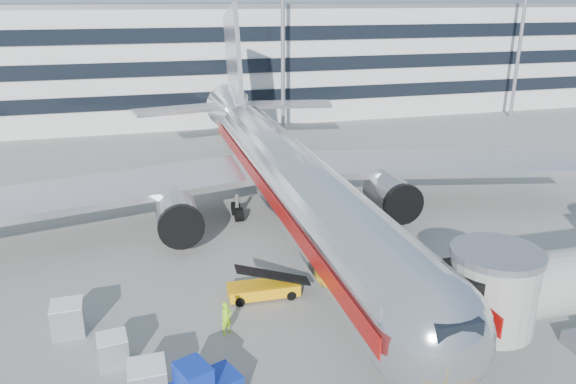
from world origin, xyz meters
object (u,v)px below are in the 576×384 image
object	(u,v)px
cargo_container_left	(113,350)
cargo_container_front	(148,382)
cargo_container_right	(68,318)
belt_loader	(263,288)
main_jet	(284,172)
ramp_worker	(226,318)

from	to	relation	value
cargo_container_left	cargo_container_front	size ratio (longest dim) A/B	0.89
cargo_container_left	cargo_container_right	distance (m)	4.03
belt_loader	cargo_container_right	size ratio (longest dim) A/B	2.56
cargo_container_left	cargo_container_front	distance (m)	3.35
main_jet	cargo_container_front	distance (m)	20.76
belt_loader	cargo_container_front	world-z (taller)	belt_loader
cargo_container_left	ramp_worker	size ratio (longest dim) A/B	0.85
main_jet	cargo_container_right	distance (m)	18.62
cargo_container_front	ramp_worker	xyz separation A→B (m)	(4.09, 4.06, 0.03)
cargo_container_right	cargo_container_front	world-z (taller)	cargo_container_front
cargo_container_right	ramp_worker	xyz separation A→B (m)	(7.88, -2.25, 0.04)
cargo_container_left	ramp_worker	xyz separation A→B (m)	(5.60, 1.07, 0.15)
cargo_container_left	cargo_container_right	size ratio (longest dim) A/B	0.89
belt_loader	cargo_container_right	bearing A→B (deg)	-175.35
cargo_container_right	cargo_container_front	size ratio (longest dim) A/B	0.99
main_jet	cargo_container_right	size ratio (longest dim) A/B	30.05
ramp_worker	main_jet	bearing A→B (deg)	32.91
cargo_container_right	cargo_container_front	bearing A→B (deg)	-59.08
main_jet	belt_loader	distance (m)	11.61
belt_loader	ramp_worker	distance (m)	4.11
cargo_container_left	ramp_worker	bearing A→B (deg)	10.83
main_jet	cargo_container_front	bearing A→B (deg)	-121.68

